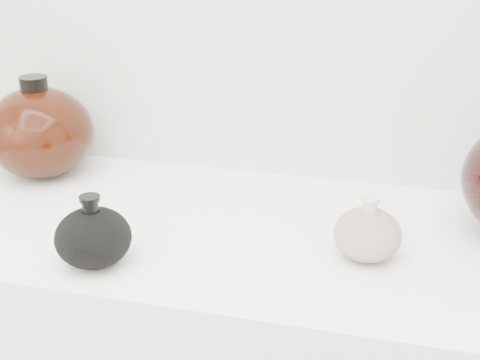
# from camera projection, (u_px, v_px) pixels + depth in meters

# --- Properties ---
(black_gourd_vase) EXTENTS (0.14, 0.14, 0.11)m
(black_gourd_vase) POSITION_uv_depth(u_px,v_px,m) (93.00, 237.00, 0.99)
(black_gourd_vase) COLOR black
(black_gourd_vase) RESTS_ON display_counter
(cream_gourd_vase) EXTENTS (0.12, 0.12, 0.10)m
(cream_gourd_vase) POSITION_uv_depth(u_px,v_px,m) (367.00, 234.00, 1.01)
(cream_gourd_vase) COLOR beige
(cream_gourd_vase) RESTS_ON display_counter
(left_round_pot) EXTENTS (0.25, 0.25, 0.20)m
(left_round_pot) POSITION_uv_depth(u_px,v_px,m) (40.00, 132.00, 1.30)
(left_round_pot) COLOR black
(left_round_pot) RESTS_ON display_counter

